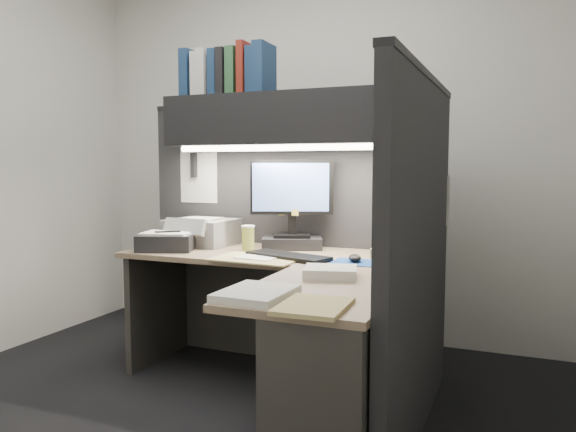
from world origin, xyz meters
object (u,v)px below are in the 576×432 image
(overhead_shelf, at_px, (291,119))
(keyboard, at_px, (288,256))
(monitor, at_px, (292,214))
(telephone, at_px, (390,249))
(printer, at_px, (202,232))
(desk, at_px, (289,336))
(notebook_stack, at_px, (167,242))
(coffee_cup, at_px, (248,239))

(overhead_shelf, xyz_separation_m, keyboard, (0.12, -0.33, -0.76))
(monitor, relative_size, telephone, 2.54)
(overhead_shelf, distance_m, telephone, 0.95)
(printer, bearing_deg, monitor, 7.27)
(desk, bearing_deg, overhead_shelf, 111.79)
(printer, bearing_deg, keyboard, -19.52)
(telephone, height_order, notebook_stack, notebook_stack)
(keyboard, bearing_deg, overhead_shelf, 127.28)
(keyboard, xyz_separation_m, telephone, (0.49, 0.29, 0.03))
(printer, bearing_deg, coffee_cup, -14.48)
(desk, xyz_separation_m, notebook_stack, (-0.96, 0.43, 0.33))
(desk, xyz_separation_m, overhead_shelf, (-0.30, 0.75, 1.06))
(monitor, distance_m, coffee_cup, 0.30)
(monitor, distance_m, keyboard, 0.41)
(keyboard, bearing_deg, monitor, 126.15)
(desk, height_order, notebook_stack, notebook_stack)
(desk, distance_m, telephone, 0.84)
(desk, bearing_deg, telephone, 66.14)
(monitor, xyz_separation_m, telephone, (0.61, -0.05, -0.17))
(keyboard, bearing_deg, notebook_stack, -163.40)
(desk, xyz_separation_m, coffee_cup, (-0.50, 0.59, 0.36))
(desk, height_order, coffee_cup, coffee_cup)
(notebook_stack, bearing_deg, desk, -23.95)
(monitor, xyz_separation_m, coffee_cup, (-0.21, -0.17, -0.14))
(overhead_shelf, bearing_deg, coffee_cup, -141.32)
(desk, relative_size, keyboard, 3.54)
(monitor, distance_m, telephone, 0.63)
(overhead_shelf, height_order, monitor, overhead_shelf)
(telephone, bearing_deg, keyboard, -157.13)
(overhead_shelf, relative_size, printer, 3.89)
(telephone, xyz_separation_m, coffee_cup, (-0.82, -0.12, 0.03))
(keyboard, xyz_separation_m, coffee_cup, (-0.33, 0.17, 0.06))
(monitor, distance_m, notebook_stack, 0.76)
(overhead_shelf, distance_m, monitor, 0.56)
(telephone, xyz_separation_m, notebook_stack, (-1.27, -0.28, 0.01))
(desk, height_order, printer, printer)
(monitor, relative_size, keyboard, 1.11)
(coffee_cup, bearing_deg, notebook_stack, -160.23)
(notebook_stack, bearing_deg, keyboard, -0.59)
(monitor, xyz_separation_m, notebook_stack, (-0.66, -0.33, -0.16))
(overhead_shelf, xyz_separation_m, printer, (-0.59, -0.04, -0.69))
(overhead_shelf, relative_size, telephone, 7.40)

